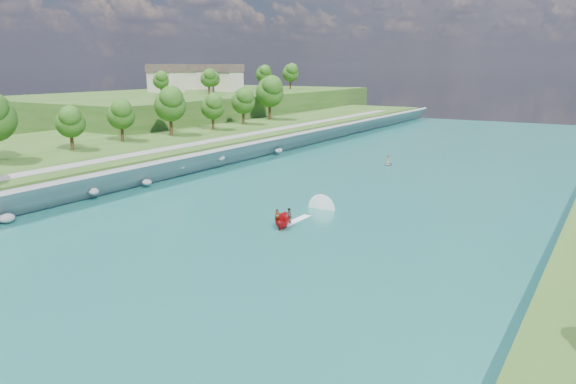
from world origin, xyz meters
The scene contains 10 objects.
ground centered at (0.00, 0.00, 0.00)m, with size 260.00×260.00×0.00m, color #2D5119.
river_water centered at (0.00, 20.00, 0.05)m, with size 55.00×240.00×0.10m, color #18555B.
berm_west centered at (-50.00, 20.00, 1.75)m, with size 45.00×240.00×3.50m, color #2D5119.
ridge_west centered at (-82.50, 95.00, 4.50)m, with size 60.00×120.00×9.00m, color #2D5119.
riprap_bank centered at (-25.85, 18.91, 1.80)m, with size 4.18×236.00×4.29m.
riverside_path centered at (-32.50, 20.00, 3.55)m, with size 3.00×200.00×0.10m, color gray.
ridge_houses centered at (-88.67, 100.00, 13.31)m, with size 29.50×29.50×8.40m.
trees_ridge centered at (-74.22, 106.56, 13.58)m, with size 17.09×62.89×10.14m.
motorboat centered at (1.52, 8.81, 0.70)m, with size 3.60×18.77×2.01m.
raft centered at (-2.79, 48.70, 0.47)m, with size 2.37×2.91×1.68m.
Camera 1 is at (31.55, -42.00, 16.81)m, focal length 35.00 mm.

